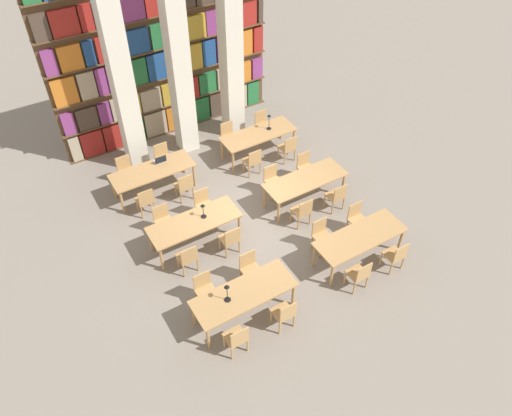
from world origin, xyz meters
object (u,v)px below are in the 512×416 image
at_px(pillar_center, 177,55).
at_px(chair_11, 204,204).
at_px(chair_3, 250,268).
at_px(desk_lamp_1, 203,208).
at_px(reading_table_1, 360,238).
at_px(laptop, 160,160).
at_px(reading_table_3, 305,181).
at_px(chair_17, 126,170).
at_px(chair_0, 237,338).
at_px(chair_18, 184,186).
at_px(chair_6, 396,255).
at_px(reading_table_4, 153,172).
at_px(reading_table_0, 244,295).
at_px(chair_21, 229,135).
at_px(reading_table_2, 194,224).
at_px(chair_10, 230,239).
at_px(chair_16, 145,200).
at_px(desk_lamp_2, 269,119).
at_px(reading_table_5, 258,136).
at_px(chair_7, 357,218).
at_px(chair_13, 273,180).
at_px(chair_12, 302,211).
at_px(chair_23, 263,124).
at_px(chair_1, 205,289).
at_px(chair_8, 188,257).
at_px(chair_22, 288,147).
at_px(chair_4, 359,274).
at_px(pillar_right, 230,41).
at_px(desk_lamp_0, 227,290).
at_px(chair_14, 337,196).
at_px(chair_20, 253,161).
at_px(chair_5, 322,235).
at_px(chair_9, 163,220).
at_px(chair_2, 285,313).
at_px(chair_15, 305,167).

height_order(pillar_center, chair_11, pillar_center).
relative_size(chair_3, desk_lamp_1, 2.10).
bearing_deg(reading_table_1, laptop, 120.19).
bearing_deg(reading_table_3, chair_17, 140.67).
xyz_separation_m(chair_0, chair_18, (1.07, 4.72, 0.00)).
relative_size(chair_6, reading_table_4, 0.40).
xyz_separation_m(reading_table_0, chair_17, (-0.61, 5.42, -0.21)).
xyz_separation_m(chair_18, chair_21, (2.09, 1.37, 0.00)).
bearing_deg(reading_table_2, chair_10, -50.18).
distance_m(chair_16, desk_lamp_2, 4.29).
distance_m(chair_17, reading_table_5, 3.88).
xyz_separation_m(chair_7, desk_lamp_2, (-0.05, 4.02, 0.62)).
bearing_deg(chair_13, chair_0, 49.26).
height_order(chair_16, reading_table_5, chair_16).
relative_size(chair_12, chair_23, 1.00).
bearing_deg(laptop, chair_11, 101.49).
height_order(chair_3, reading_table_1, chair_3).
distance_m(chair_6, reading_table_3, 3.05).
relative_size(chair_1, reading_table_2, 0.40).
height_order(chair_1, chair_3, same).
bearing_deg(chair_8, chair_22, 28.03).
relative_size(chair_0, chair_4, 1.00).
height_order(chair_0, chair_18, same).
relative_size(pillar_right, chair_16, 6.81).
bearing_deg(desk_lamp_2, chair_10, -134.57).
relative_size(chair_1, desk_lamp_0, 1.80).
xyz_separation_m(chair_14, chair_20, (-1.11, 2.38, 0.00)).
relative_size(reading_table_4, chair_20, 2.53).
distance_m(pillar_right, chair_18, 4.24).
height_order(chair_11, chair_18, same).
xyz_separation_m(chair_3, chair_5, (1.99, 0.00, 0.00)).
bearing_deg(reading_table_4, chair_7, -47.25).
xyz_separation_m(chair_8, reading_table_5, (3.69, 2.98, 0.21)).
xyz_separation_m(chair_6, chair_9, (-4.13, 3.81, 0.00)).
relative_size(chair_11, reading_table_5, 0.40).
relative_size(reading_table_1, chair_23, 2.53).
height_order(reading_table_2, reading_table_5, same).
distance_m(reading_table_0, reading_table_4, 4.72).
relative_size(chair_2, chair_5, 1.00).
xyz_separation_m(pillar_center, chair_1, (-2.14, -5.44, -2.52)).
bearing_deg(chair_22, chair_17, 161.93).
distance_m(desk_lamp_1, chair_15, 3.50).
height_order(chair_0, chair_22, same).
bearing_deg(chair_4, desk_lamp_2, 79.26).
bearing_deg(chair_12, chair_10, 177.17).
relative_size(chair_15, chair_16, 1.00).
xyz_separation_m(reading_table_3, desk_lamp_2, (0.39, 2.41, 0.42)).
xyz_separation_m(chair_3, chair_16, (-1.17, 3.32, 0.00)).
bearing_deg(chair_11, chair_20, -156.10).
relative_size(chair_9, desk_lamp_1, 2.10).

